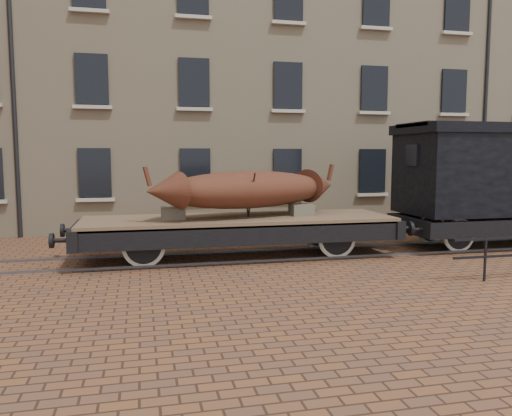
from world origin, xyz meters
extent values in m
plane|color=brown|center=(0.00, 0.00, 0.00)|extent=(90.00, 90.00, 0.00)
cube|color=#C6B18A|center=(3.00, 10.00, 7.00)|extent=(40.00, 10.00, 14.00)
cube|color=black|center=(-6.00, 4.96, 2.20)|extent=(1.10, 0.12, 1.70)
cube|color=#B1AA9A|center=(-6.00, 4.90, 1.25)|extent=(1.30, 0.18, 0.12)
cube|color=black|center=(-2.50, 4.96, 2.20)|extent=(1.10, 0.12, 1.70)
cube|color=#B1AA9A|center=(-2.50, 4.90, 1.25)|extent=(1.30, 0.18, 0.12)
cube|color=black|center=(1.00, 4.96, 2.20)|extent=(1.10, 0.12, 1.70)
cube|color=#B1AA9A|center=(1.00, 4.90, 1.25)|extent=(1.30, 0.18, 0.12)
cube|color=black|center=(4.50, 4.96, 2.20)|extent=(1.10, 0.12, 1.70)
cube|color=#B1AA9A|center=(4.50, 4.90, 1.25)|extent=(1.30, 0.18, 0.12)
cube|color=black|center=(8.00, 4.96, 2.20)|extent=(1.10, 0.12, 1.70)
cube|color=#B1AA9A|center=(8.00, 4.90, 1.25)|extent=(1.30, 0.18, 0.12)
cube|color=black|center=(-6.00, 4.96, 5.40)|extent=(1.10, 0.12, 1.70)
cube|color=#B1AA9A|center=(-6.00, 4.90, 4.45)|extent=(1.30, 0.18, 0.12)
cube|color=black|center=(-2.50, 4.96, 5.40)|extent=(1.10, 0.12, 1.70)
cube|color=#B1AA9A|center=(-2.50, 4.90, 4.45)|extent=(1.30, 0.18, 0.12)
cube|color=black|center=(1.00, 4.96, 5.40)|extent=(1.10, 0.12, 1.70)
cube|color=#B1AA9A|center=(1.00, 4.90, 4.45)|extent=(1.30, 0.18, 0.12)
cube|color=black|center=(4.50, 4.96, 5.40)|extent=(1.10, 0.12, 1.70)
cube|color=#B1AA9A|center=(4.50, 4.90, 4.45)|extent=(1.30, 0.18, 0.12)
cube|color=black|center=(8.00, 4.96, 5.40)|extent=(1.10, 0.12, 1.70)
cube|color=#B1AA9A|center=(8.00, 4.90, 4.45)|extent=(1.30, 0.18, 0.12)
cube|color=#B1AA9A|center=(-6.00, 4.90, 7.65)|extent=(1.30, 0.18, 0.12)
cube|color=#B1AA9A|center=(-2.50, 4.90, 7.65)|extent=(1.30, 0.18, 0.12)
cube|color=#B1AA9A|center=(1.00, 4.90, 7.65)|extent=(1.30, 0.18, 0.12)
cube|color=black|center=(4.50, 4.96, 8.60)|extent=(1.10, 0.12, 1.70)
cube|color=#B1AA9A|center=(4.50, 4.90, 7.65)|extent=(1.30, 0.18, 0.12)
cube|color=black|center=(8.00, 4.96, 8.60)|extent=(1.10, 0.12, 1.70)
cube|color=#B1AA9A|center=(8.00, 4.90, 7.65)|extent=(1.30, 0.18, 0.12)
cylinder|color=black|center=(-8.50, 4.95, 7.00)|extent=(0.14, 0.14, 14.00)
cylinder|color=black|center=(9.50, 4.95, 7.00)|extent=(0.14, 0.14, 14.00)
cube|color=#59595E|center=(0.00, -0.72, 0.03)|extent=(30.00, 0.08, 0.06)
cube|color=#59595E|center=(0.00, 0.72, 0.03)|extent=(30.00, 0.08, 0.06)
cylinder|color=black|center=(3.00, -3.80, 0.50)|extent=(0.06, 0.06, 1.00)
cube|color=brown|center=(-1.83, 0.00, 1.05)|extent=(8.38, 2.46, 0.13)
cube|color=black|center=(-1.83, -1.14, 0.78)|extent=(8.38, 0.18, 0.50)
cube|color=black|center=(-1.83, 1.14, 0.78)|extent=(8.38, 0.18, 0.50)
cube|color=black|center=(-6.02, 0.00, 0.78)|extent=(0.25, 2.57, 0.50)
cylinder|color=black|center=(-6.34, -0.84, 0.78)|extent=(0.39, 0.11, 0.11)
cylinder|color=black|center=(-6.53, -0.84, 0.78)|extent=(0.09, 0.36, 0.36)
cylinder|color=black|center=(-6.34, 0.84, 0.78)|extent=(0.39, 0.11, 0.11)
cylinder|color=black|center=(-6.53, 0.84, 0.78)|extent=(0.09, 0.36, 0.36)
cube|color=black|center=(2.36, 0.00, 0.78)|extent=(0.25, 2.57, 0.50)
cylinder|color=black|center=(2.67, -0.84, 0.78)|extent=(0.39, 0.11, 0.11)
cylinder|color=black|center=(2.86, -0.84, 0.78)|extent=(0.09, 0.36, 0.36)
cylinder|color=black|center=(2.67, 0.84, 0.78)|extent=(0.39, 0.11, 0.11)
cylinder|color=black|center=(2.86, 0.84, 0.78)|extent=(0.09, 0.36, 0.36)
cylinder|color=black|center=(-4.40, 0.00, 0.54)|extent=(0.11, 2.12, 0.11)
cylinder|color=beige|center=(-4.40, -0.72, 0.54)|extent=(1.07, 0.08, 1.07)
cylinder|color=black|center=(-4.40, -0.72, 0.54)|extent=(0.88, 0.11, 0.88)
cube|color=black|center=(-4.40, -0.85, 0.80)|extent=(1.01, 0.09, 0.11)
cylinder|color=beige|center=(-4.40, 0.72, 0.54)|extent=(1.07, 0.08, 1.07)
cylinder|color=black|center=(-4.40, 0.72, 0.54)|extent=(0.88, 0.11, 0.88)
cube|color=black|center=(-4.40, 0.85, 0.80)|extent=(1.01, 0.09, 0.11)
cylinder|color=black|center=(0.74, 0.00, 0.54)|extent=(0.11, 2.12, 0.11)
cylinder|color=beige|center=(0.74, -0.72, 0.54)|extent=(1.07, 0.08, 1.07)
cylinder|color=black|center=(0.74, -0.72, 0.54)|extent=(0.88, 0.11, 0.88)
cube|color=black|center=(0.74, -0.85, 0.80)|extent=(1.01, 0.09, 0.11)
cylinder|color=beige|center=(0.74, 0.72, 0.54)|extent=(1.07, 0.08, 1.07)
cylinder|color=black|center=(0.74, 0.72, 0.54)|extent=(0.88, 0.11, 0.88)
cube|color=black|center=(0.74, 0.85, 0.80)|extent=(1.01, 0.09, 0.11)
cube|color=black|center=(-1.83, 0.00, 0.61)|extent=(4.47, 0.07, 0.07)
cube|color=#6D6859|center=(-3.62, 0.00, 1.27)|extent=(0.61, 0.56, 0.31)
cube|color=#6D6859|center=(-0.05, 0.00, 1.27)|extent=(0.61, 0.56, 0.31)
ellipsoid|color=#512719|center=(-1.58, 0.00, 1.86)|extent=(5.34, 3.00, 1.02)
cone|color=#512719|center=(-3.90, -0.70, 1.91)|extent=(1.12, 1.18, 0.97)
cube|color=#512719|center=(-4.28, -0.82, 2.29)|extent=(0.22, 0.16, 0.49)
cone|color=#512719|center=(0.73, 0.70, 1.91)|extent=(1.12, 1.18, 0.97)
cube|color=#512719|center=(1.11, 0.82, 2.29)|extent=(0.22, 0.16, 0.49)
cylinder|color=#2D201B|center=(-1.58, -0.41, 1.73)|extent=(0.04, 0.87, 1.26)
cylinder|color=#2D201B|center=(-1.58, 0.41, 1.73)|extent=(0.04, 0.87, 1.26)
cube|color=black|center=(6.47, 1.14, 0.73)|extent=(6.23, 0.17, 0.47)
cube|color=black|center=(3.36, 0.00, 0.73)|extent=(0.23, 2.49, 0.47)
cylinder|color=black|center=(2.89, -0.83, 0.73)|extent=(0.08, 0.33, 0.33)
cylinder|color=black|center=(2.89, 0.83, 0.73)|extent=(0.08, 0.33, 0.33)
cylinder|color=black|center=(4.50, 0.00, 0.50)|extent=(0.10, 1.97, 0.10)
cylinder|color=beige|center=(4.50, -0.72, 0.50)|extent=(1.00, 0.07, 1.00)
cylinder|color=black|center=(4.50, -0.72, 0.50)|extent=(0.82, 0.10, 0.82)
cylinder|color=beige|center=(4.50, 0.72, 0.50)|extent=(1.00, 0.07, 1.00)
cylinder|color=black|center=(4.50, 0.72, 0.50)|extent=(0.82, 0.10, 0.82)
cube|color=black|center=(6.47, 0.00, 2.23)|extent=(6.23, 2.49, 2.39)
cube|color=black|center=(6.47, 0.00, 3.57)|extent=(6.41, 2.64, 0.29)
cube|color=black|center=(6.47, 0.00, 3.68)|extent=(6.41, 1.76, 0.12)
cube|color=black|center=(3.34, 0.00, 2.80)|extent=(0.08, 0.62, 0.62)
camera|label=1|loc=(-4.42, -13.29, 2.79)|focal=35.00mm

